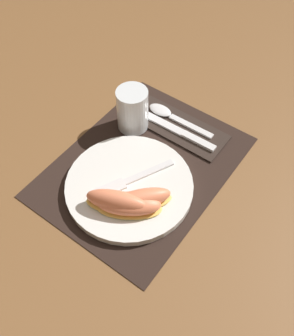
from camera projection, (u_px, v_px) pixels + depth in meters
The scene contains 11 objects.
ground_plane at pixel (143, 167), 0.85m from camera, with size 3.00×3.00×0.00m, color brown.
placemat at pixel (143, 166), 0.85m from camera, with size 0.44×0.33×0.00m.
plate at pixel (129, 186), 0.81m from camera, with size 0.26×0.26×0.02m.
juice_glass at pixel (133, 112), 0.88m from camera, with size 0.07×0.07×0.10m.
napkin at pixel (178, 126), 0.91m from camera, with size 0.09×0.23×0.00m.
knife at pixel (178, 131), 0.90m from camera, with size 0.02×0.21×0.01m.
spoon at pixel (168, 114), 0.93m from camera, with size 0.03×0.17×0.01m.
fork at pixel (127, 181), 0.80m from camera, with size 0.17×0.10×0.00m.
citrus_wedge_0 at pixel (117, 202), 0.75m from camera, with size 0.09×0.13×0.05m.
citrus_wedge_1 at pixel (129, 204), 0.75m from camera, with size 0.12×0.14×0.04m.
citrus_wedge_2 at pixel (139, 200), 0.76m from camera, with size 0.13×0.12×0.04m.
Camera 1 is at (-0.41, -0.31, 0.68)m, focal length 42.00 mm.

